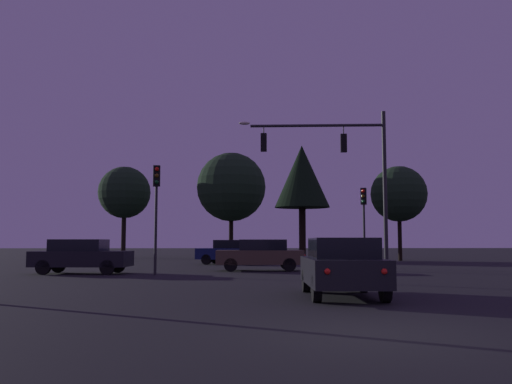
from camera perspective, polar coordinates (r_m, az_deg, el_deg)
ground_plane at (r=33.00m, az=1.48°, el=-7.67°), size 168.00×168.00×0.00m
traffic_signal_mast_arm at (r=27.10m, az=9.16°, el=3.14°), size 7.22×0.79×7.82m
traffic_light_corner_left at (r=29.77m, az=11.20°, el=-1.98°), size 0.36×0.39×4.30m
traffic_light_corner_right at (r=23.73m, az=-10.38°, el=-0.57°), size 0.34×0.37×4.69m
car_nearside_lane at (r=14.41m, az=8.98°, el=-7.65°), size 1.96×4.12×1.52m
car_crossing_left at (r=25.59m, az=-17.80°, el=-6.36°), size 4.36×2.13×1.52m
car_crossing_right at (r=26.81m, az=0.45°, el=-6.54°), size 4.31×1.85×1.52m
car_far_lane at (r=34.17m, az=-2.39°, el=-6.25°), size 4.69×3.06×1.52m
tree_behind_sign at (r=42.16m, az=14.71°, el=-0.21°), size 4.17×4.17×7.06m
tree_left_far at (r=39.27m, az=4.83°, el=1.57°), size 3.95×3.95×8.34m
tree_center_horizon at (r=49.28m, az=-13.59°, el=-0.07°), size 4.55×4.55×8.01m
tree_right_cluster at (r=46.25m, az=-2.60°, el=0.52°), size 5.84×5.84×8.95m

